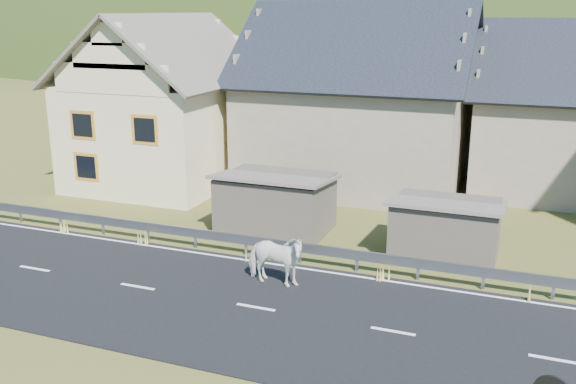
% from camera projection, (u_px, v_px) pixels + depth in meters
% --- Properties ---
extents(ground, '(160.00, 160.00, 0.00)m').
position_uv_depth(ground, '(256.00, 309.00, 18.48)').
color(ground, '#383D19').
rests_on(ground, ground).
extents(road, '(60.00, 7.00, 0.04)m').
position_uv_depth(road, '(256.00, 308.00, 18.48)').
color(road, black).
rests_on(road, ground).
extents(lane_markings, '(60.00, 6.60, 0.01)m').
position_uv_depth(lane_markings, '(256.00, 307.00, 18.47)').
color(lane_markings, silver).
rests_on(lane_markings, road).
extents(guardrail, '(28.10, 0.09, 0.75)m').
position_uv_depth(guardrail, '(300.00, 248.00, 21.64)').
color(guardrail, '#93969B').
rests_on(guardrail, ground).
extents(shed_left, '(4.30, 3.30, 2.40)m').
position_uv_depth(shed_left, '(276.00, 204.00, 24.71)').
color(shed_left, brown).
rests_on(shed_left, ground).
extents(shed_right, '(3.80, 2.90, 2.20)m').
position_uv_depth(shed_right, '(445.00, 230.00, 22.05)').
color(shed_right, brown).
rests_on(shed_right, ground).
extents(house_cream, '(7.80, 9.80, 8.30)m').
position_uv_depth(house_cream, '(167.00, 93.00, 31.51)').
color(house_cream, beige).
rests_on(house_cream, ground).
extents(house_stone_a, '(10.80, 9.80, 8.90)m').
position_uv_depth(house_stone_a, '(360.00, 88.00, 31.03)').
color(house_stone_a, gray).
rests_on(house_stone_a, ground).
extents(mountain, '(440.00, 280.00, 260.00)m').
position_uv_depth(mountain, '(525.00, 112.00, 183.87)').
color(mountain, '#1E3010').
rests_on(mountain, ground).
extents(conifer_patch, '(76.00, 50.00, 28.00)m').
position_uv_depth(conifer_patch, '(227.00, 21.00, 134.56)').
color(conifer_patch, black).
rests_on(conifer_patch, ground).
extents(horse, '(1.05, 2.09, 1.72)m').
position_uv_depth(horse, '(275.00, 259.00, 19.76)').
color(horse, white).
rests_on(horse, road).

